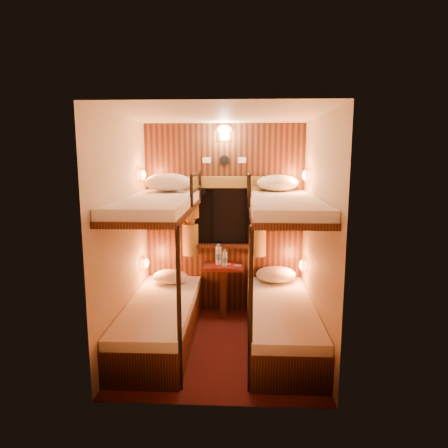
{
  "coord_description": "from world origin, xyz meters",
  "views": [
    {
      "loc": [
        0.22,
        -3.99,
        2.0
      ],
      "look_at": [
        0.03,
        0.15,
        1.29
      ],
      "focal_mm": 32.0,
      "sensor_mm": 36.0,
      "label": 1
    }
  ],
  "objects_px": {
    "table": "(224,283)",
    "bottle_right": "(225,259)",
    "bottle_left": "(218,256)",
    "bunk_left": "(160,292)",
    "bunk_right": "(281,294)"
  },
  "relations": [
    {
      "from": "bunk_left",
      "to": "bottle_right",
      "type": "xyz_separation_m",
      "value": [
        0.66,
        0.74,
        0.18
      ]
    },
    {
      "from": "table",
      "to": "bottle_left",
      "type": "relative_size",
      "value": 2.48
    },
    {
      "from": "bottle_right",
      "to": "table",
      "type": "bearing_deg",
      "value": 111.29
    },
    {
      "from": "bunk_left",
      "to": "bottle_left",
      "type": "relative_size",
      "value": 7.18
    },
    {
      "from": "bunk_left",
      "to": "bunk_right",
      "type": "distance_m",
      "value": 1.3
    },
    {
      "from": "bunk_left",
      "to": "bunk_right",
      "type": "bearing_deg",
      "value": 0.0
    },
    {
      "from": "bunk_right",
      "to": "table",
      "type": "height_order",
      "value": "bunk_right"
    },
    {
      "from": "bunk_right",
      "to": "bottle_right",
      "type": "relative_size",
      "value": 8.82
    },
    {
      "from": "table",
      "to": "bottle_right",
      "type": "bearing_deg",
      "value": -68.71
    },
    {
      "from": "bunk_right",
      "to": "table",
      "type": "distance_m",
      "value": 1.02
    },
    {
      "from": "bottle_left",
      "to": "table",
      "type": "bearing_deg",
      "value": -26.11
    },
    {
      "from": "bunk_right",
      "to": "table",
      "type": "bearing_deg",
      "value": 129.67
    },
    {
      "from": "bottle_left",
      "to": "bottle_right",
      "type": "xyz_separation_m",
      "value": [
        0.08,
        -0.07,
        -0.02
      ]
    },
    {
      "from": "bunk_left",
      "to": "table",
      "type": "height_order",
      "value": "bunk_left"
    },
    {
      "from": "bunk_left",
      "to": "bottle_right",
      "type": "bearing_deg",
      "value": 48.18
    }
  ]
}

